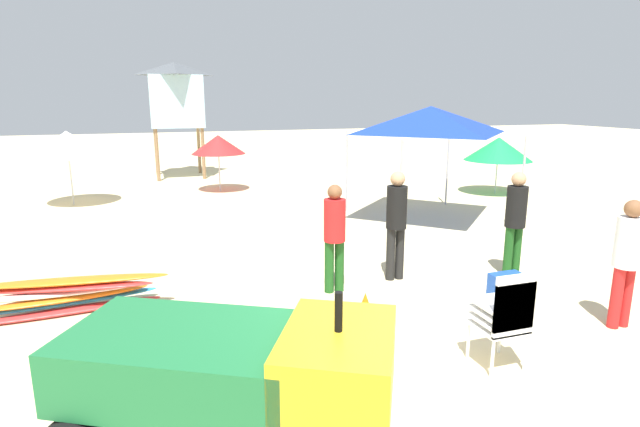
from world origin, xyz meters
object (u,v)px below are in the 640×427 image
surfboard_pile (65,295)px  lifeguard_near_center (335,231)px  beach_umbrella_mid (218,144)px  beach_umbrella_far (498,149)px  popup_canopy (431,120)px  lifeguard_near_right (627,256)px  traffic_cone_near (365,310)px  lifeguard_tower (176,95)px  beach_umbrella_left (67,144)px  lifeguard_far_right (396,218)px  utility_cart (234,372)px  lifeguard_near_left (515,217)px  stacked_plastic_chairs (506,312)px  cooler_box (508,289)px

surfboard_pile → lifeguard_near_center: 3.81m
beach_umbrella_mid → beach_umbrella_far: beach_umbrella_mid is taller
popup_canopy → lifeguard_near_right: bearing=-95.8°
beach_umbrella_mid → traffic_cone_near: bearing=-87.4°
lifeguard_near_right → lifeguard_tower: (-4.51, 14.63, 2.00)m
popup_canopy → beach_umbrella_far: (3.77, 2.38, -1.00)m
lifeguard_near_right → traffic_cone_near: (-3.06, 1.02, -0.71)m
beach_umbrella_left → traffic_cone_near: size_ratio=4.35×
lifeguard_far_right → beach_umbrella_left: bearing=125.4°
lifeguard_far_right → utility_cart: bearing=-132.6°
surfboard_pile → popup_canopy: 8.20m
beach_umbrella_far → utility_cart: bearing=-135.9°
lifeguard_tower → beach_umbrella_left: bearing=-126.3°
surfboard_pile → traffic_cone_near: surfboard_pile is taller
traffic_cone_near → beach_umbrella_mid: bearing=92.6°
lifeguard_near_right → traffic_cone_near: bearing=161.6°
lifeguard_near_center → lifeguard_near_right: bearing=-37.0°
traffic_cone_near → lifeguard_near_right: bearing=-18.4°
beach_umbrella_left → surfboard_pile: bearing=-83.8°
beach_umbrella_mid → lifeguard_near_left: bearing=-69.4°
stacked_plastic_chairs → beach_umbrella_mid: (-1.44, 11.60, 0.80)m
stacked_plastic_chairs → lifeguard_far_right: lifeguard_far_right is taller
beach_umbrella_mid → cooler_box: 10.56m
lifeguard_tower → beach_umbrella_far: size_ratio=2.05×
stacked_plastic_chairs → lifeguard_near_left: size_ratio=0.65×
lifeguard_near_right → lifeguard_tower: 15.43m
beach_umbrella_left → cooler_box: 11.63m
lifeguard_far_right → lifeguard_tower: 12.58m
utility_cart → beach_umbrella_mid: size_ratio=1.62×
lifeguard_far_right → cooler_box: 1.93m
lifeguard_tower → cooler_box: bearing=-74.8°
lifeguard_tower → beach_umbrella_mid: (0.99, -3.41, -1.49)m
utility_cart → lifeguard_far_right: bearing=47.4°
beach_umbrella_mid → beach_umbrella_left: bearing=-169.2°
lifeguard_near_left → cooler_box: size_ratio=3.62×
utility_cart → traffic_cone_near: (1.94, 1.92, -0.56)m
utility_cart → surfboard_pile: size_ratio=1.02×
stacked_plastic_chairs → beach_umbrella_left: bearing=116.9°
beach_umbrella_mid → popup_canopy: bearing=-52.9°
utility_cart → beach_umbrella_mid: 12.22m
beach_umbrella_left → beach_umbrella_far: 12.15m
utility_cart → traffic_cone_near: bearing=44.6°
surfboard_pile → lifeguard_tower: (2.23, 11.89, 2.70)m
utility_cart → lifeguard_tower: (0.50, 15.52, 2.16)m
utility_cart → cooler_box: utility_cart is taller
utility_cart → stacked_plastic_chairs: bearing=9.8°
beach_umbrella_left → lifeguard_near_left: bearing=-48.3°
beach_umbrella_far → cooler_box: 8.84m
stacked_plastic_chairs → cooler_box: 1.99m
lifeguard_near_center → beach_umbrella_left: bearing=119.2°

